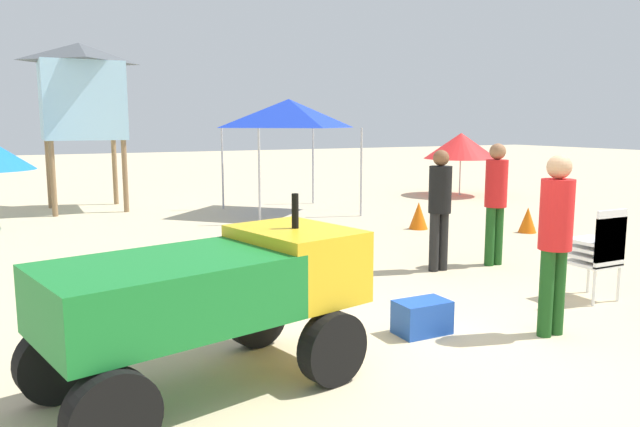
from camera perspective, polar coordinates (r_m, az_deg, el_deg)
ground at (r=6.06m, az=14.65°, el=-11.97°), size 80.00×80.00×0.00m
utility_cart at (r=4.85m, az=-9.95°, el=-7.27°), size 2.75×1.78×1.50m
stacked_plastic_chairs at (r=7.83m, az=24.88°, el=-2.89°), size 0.48×0.48×1.11m
surfboard_pile at (r=8.41m, az=-5.21°, el=-4.32°), size 2.58×0.75×0.48m
lifeguard_near_center at (r=6.33m, az=21.26°, el=-1.65°), size 0.32×0.32×1.79m
lifeguard_near_right at (r=8.71m, az=11.20°, el=1.09°), size 0.32×0.32×1.72m
lifeguard_far_right at (r=9.25m, az=16.20°, el=1.66°), size 0.32×0.32×1.80m
popup_canopy at (r=14.16m, az=-2.95°, el=9.36°), size 2.50×2.50×2.64m
lifeguard_tower at (r=15.67m, az=-21.52°, el=10.65°), size 1.98×1.98×3.95m
beach_umbrella_left at (r=18.08m, az=13.11°, el=6.22°), size 2.12×2.12×1.81m
traffic_cone_near at (r=12.21m, az=9.25°, el=-0.19°), size 0.38×0.38×0.54m
traffic_cone_far at (r=12.32m, az=18.94°, el=-0.57°), size 0.34×0.34×0.49m
cooler_box at (r=6.24m, az=9.57°, el=-9.58°), size 0.54×0.34×0.34m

